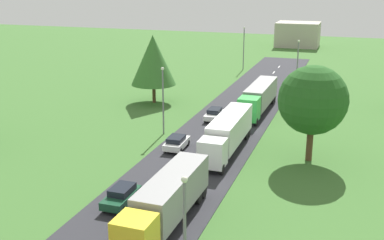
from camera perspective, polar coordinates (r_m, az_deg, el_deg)
name	(u,v)px	position (r m, az deg, el deg)	size (l,w,h in m)	color
road	(179,177)	(43.91, -1.54, -6.80)	(10.00, 140.00, 0.06)	#2B2B30
lane_marking_centre	(169,187)	(41.82, -2.71, -8.01)	(0.16, 123.96, 0.01)	white
truck_lead	(167,200)	(35.03, -3.04, -9.52)	(2.67, 12.35, 3.50)	yellow
truck_second	(228,132)	(49.58, 4.30, -1.43)	(2.55, 13.17, 3.63)	white
truck_third	(259,97)	(64.70, 8.00, 2.78)	(2.63, 14.22, 3.58)	green
car_second	(121,196)	(38.85, -8.44, -8.94)	(1.85, 4.06, 1.51)	#19472D
car_third	(177,142)	(50.33, -1.86, -2.69)	(1.96, 3.96, 1.45)	white
car_fourth	(214,114)	(60.77, 2.68, 0.73)	(1.84, 4.09, 1.45)	white
lamppost_lead	(185,232)	(26.62, -0.88, -13.29)	(0.36, 0.36, 7.55)	slate
lamppost_second	(163,97)	(54.47, -3.49, 2.74)	(0.36, 0.36, 7.88)	slate
lamppost_third	(297,66)	(72.90, 12.48, 6.32)	(0.36, 0.36, 8.75)	slate
lamppost_fourth	(244,46)	(94.23, 6.21, 8.78)	(0.36, 0.36, 8.36)	slate
tree_maple	(153,60)	(68.42, -4.66, 7.17)	(6.43, 6.43, 9.79)	#513823
tree_pine	(313,100)	(47.36, 14.26, 2.31)	(6.76, 6.76, 9.58)	#513823
distant_building	(298,34)	(129.67, 12.54, 9.97)	(10.90, 9.13, 6.25)	#B2A899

